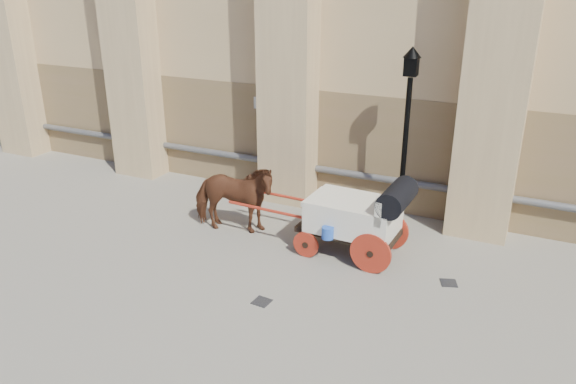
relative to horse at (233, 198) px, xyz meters
The scene contains 6 objects.
ground 1.97m from the horse, 42.20° to the right, with size 90.00×90.00×0.00m, color slate.
horse is the anchor object (origin of this frame).
carriage 3.09m from the horse, ahead, with size 4.19×1.50×1.82m.
street_lamp 4.28m from the horse, 28.17° to the left, with size 0.41×0.41×4.37m.
drain_grate_near 3.30m from the horse, 50.29° to the right, with size 0.32×0.32×0.01m, color black.
drain_grate_far 5.23m from the horse, ahead, with size 0.32×0.32×0.01m, color black.
Camera 1 is at (5.10, -9.34, 6.00)m, focal length 35.00 mm.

